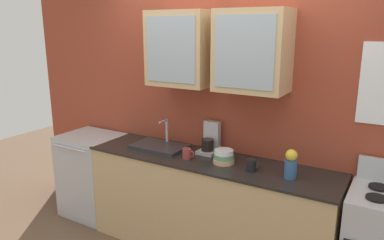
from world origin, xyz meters
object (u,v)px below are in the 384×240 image
(cup_near_bowls, at_px, (251,165))
(sink_faucet, at_px, (159,146))
(vase, at_px, (291,164))
(dishwasher, at_px, (93,175))
(coffee_maker, at_px, (210,141))
(bowl_stack, at_px, (224,157))
(cup_near_sink, at_px, (187,154))

(cup_near_bowls, bearing_deg, sink_faucet, 174.09)
(vase, height_order, cup_near_bowls, vase)
(cup_near_bowls, xyz_separation_m, dishwasher, (-1.88, 0.06, -0.51))
(cup_near_bowls, height_order, coffee_maker, coffee_maker)
(bowl_stack, distance_m, cup_near_sink, 0.34)
(dishwasher, bearing_deg, sink_faucet, 2.91)
(cup_near_sink, bearing_deg, cup_near_bowls, 1.79)
(cup_near_sink, height_order, dishwasher, cup_near_sink)
(cup_near_sink, bearing_deg, coffee_maker, 70.38)
(vase, bearing_deg, sink_faucet, 176.34)
(sink_faucet, relative_size, coffee_maker, 1.79)
(cup_near_bowls, bearing_deg, cup_near_sink, -178.21)
(bowl_stack, bearing_deg, dishwasher, 179.79)
(bowl_stack, relative_size, vase, 0.79)
(cup_near_bowls, distance_m, coffee_maker, 0.56)
(sink_faucet, xyz_separation_m, dishwasher, (-0.89, -0.05, -0.48))
(sink_faucet, bearing_deg, cup_near_bowls, -5.91)
(cup_near_bowls, distance_m, dishwasher, 1.95)
(vase, relative_size, cup_near_sink, 2.00)
(cup_near_bowls, bearing_deg, bowl_stack, 169.41)
(sink_faucet, relative_size, cup_near_bowls, 4.45)
(vase, relative_size, cup_near_bowls, 2.00)
(cup_near_bowls, bearing_deg, coffee_maker, 154.69)
(sink_faucet, xyz_separation_m, vase, (1.30, -0.08, 0.09))
(sink_faucet, height_order, dishwasher, sink_faucet)
(bowl_stack, xyz_separation_m, coffee_maker, (-0.24, 0.19, 0.05))
(bowl_stack, xyz_separation_m, vase, (0.59, -0.03, 0.06))
(bowl_stack, relative_size, coffee_maker, 0.64)
(sink_faucet, height_order, vase, sink_faucet)
(coffee_maker, bearing_deg, cup_near_sink, -109.62)
(cup_near_bowls, bearing_deg, vase, 3.47)
(sink_faucet, bearing_deg, dishwasher, -177.09)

